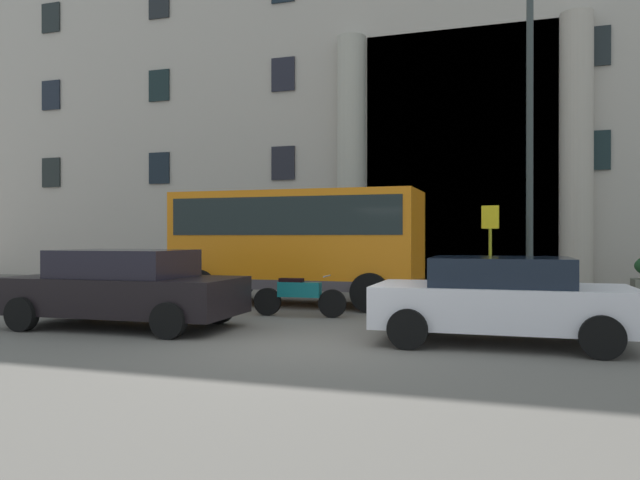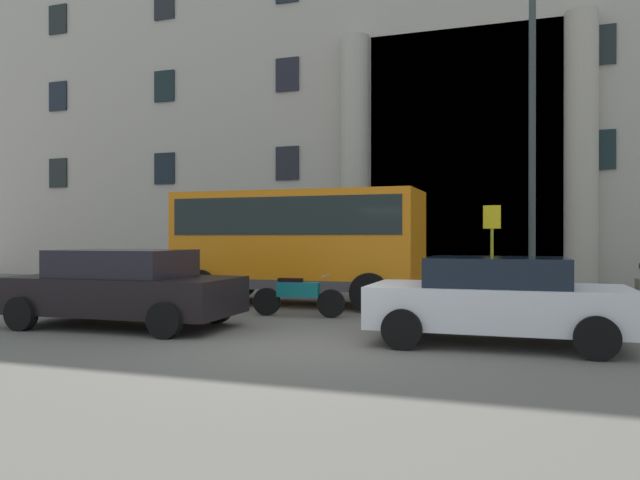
% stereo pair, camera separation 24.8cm
% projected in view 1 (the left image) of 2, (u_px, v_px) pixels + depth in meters
% --- Properties ---
extents(ground_plane, '(80.00, 64.00, 0.12)m').
position_uv_depth(ground_plane, '(304.00, 350.00, 9.57)').
color(ground_plane, '#625D57').
extents(office_building_facade, '(41.40, 9.77, 20.73)m').
position_uv_depth(office_building_facade, '(443.00, 35.00, 26.11)').
color(office_building_facade, '#AEA59B').
rests_on(office_building_facade, ground_plane).
extents(orange_minibus, '(6.17, 2.54, 2.84)m').
position_uv_depth(orange_minibus, '(297.00, 238.00, 15.46)').
color(orange_minibus, orange).
rests_on(orange_minibus, ground_plane).
extents(bus_stop_sign, '(0.44, 0.08, 2.52)m').
position_uv_depth(bus_stop_sign, '(490.00, 242.00, 15.87)').
color(bus_stop_sign, '#979C1C').
rests_on(bus_stop_sign, ground_plane).
extents(hedge_planter_far_east, '(1.54, 0.87, 1.65)m').
position_uv_depth(hedge_planter_far_east, '(188.00, 263.00, 21.76)').
color(hedge_planter_far_east, slate).
rests_on(hedge_planter_far_east, ground_plane).
extents(parked_coupe_end, '(4.04, 2.20, 1.38)m').
position_uv_depth(parked_coupe_end, '(501.00, 299.00, 9.80)').
color(parked_coupe_end, white).
rests_on(parked_coupe_end, ground_plane).
extents(parked_sedan_far, '(4.45, 2.23, 1.46)m').
position_uv_depth(parked_sedan_far, '(124.00, 288.00, 11.53)').
color(parked_sedan_far, black).
rests_on(parked_sedan_far, ground_plane).
extents(motorcycle_near_kerb, '(2.05, 0.55, 0.89)m').
position_uv_depth(motorcycle_near_kerb, '(297.00, 295.00, 13.10)').
color(motorcycle_near_kerb, black).
rests_on(motorcycle_near_kerb, ground_plane).
extents(scooter_by_planter, '(1.97, 0.55, 0.89)m').
position_uv_depth(scooter_by_planter, '(84.00, 288.00, 15.02)').
color(scooter_by_planter, black).
rests_on(scooter_by_planter, ground_plane).
extents(lamppost_plaza_centre, '(0.40, 0.40, 8.71)m').
position_uv_depth(lamppost_plaza_centre, '(530.00, 113.00, 16.23)').
color(lamppost_plaza_centre, '#333B3B').
rests_on(lamppost_plaza_centre, ground_plane).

